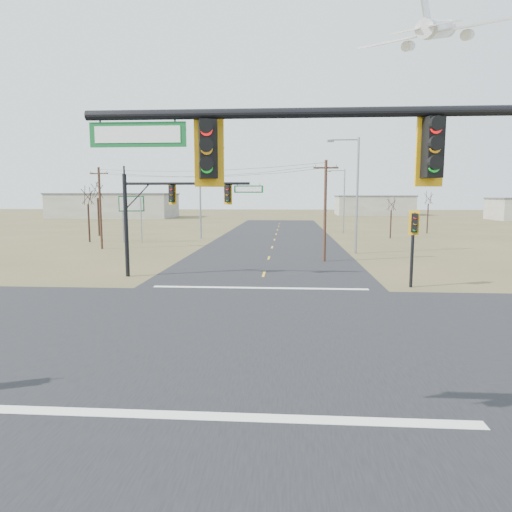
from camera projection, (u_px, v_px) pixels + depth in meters
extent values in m
plane|color=brown|center=(248.00, 326.00, 18.00)|extent=(320.00, 320.00, 0.00)
cube|color=black|center=(248.00, 326.00, 17.99)|extent=(160.00, 14.00, 0.02)
cube|color=black|center=(248.00, 326.00, 17.99)|extent=(14.00, 160.00, 0.02)
cube|color=silver|center=(220.00, 417.00, 10.57)|extent=(12.00, 0.40, 0.01)
cube|color=silver|center=(260.00, 288.00, 25.41)|extent=(12.00, 0.40, 0.01)
cylinder|color=black|center=(369.00, 112.00, 8.04)|extent=(10.25, 0.18, 0.18)
cube|color=#0C5723|center=(138.00, 135.00, 8.37)|extent=(1.80, 0.05, 0.45)
cylinder|color=black|center=(126.00, 226.00, 28.85)|extent=(0.26, 0.26, 6.48)
cylinder|color=black|center=(187.00, 184.00, 28.24)|extent=(7.87, 0.17, 0.17)
cube|color=#0C5723|center=(249.00, 189.00, 28.02)|extent=(1.80, 0.05, 0.45)
cylinder|color=black|center=(412.00, 251.00, 25.49)|extent=(0.18, 0.18, 4.18)
cylinder|color=#432A1C|center=(325.00, 211.00, 35.37)|extent=(0.23, 0.23, 7.87)
cube|color=#432A1C|center=(326.00, 168.00, 34.94)|extent=(1.93, 0.28, 0.12)
cylinder|color=#432A1C|center=(100.00, 208.00, 43.99)|extent=(0.23, 0.23, 7.86)
cube|color=#432A1C|center=(99.00, 174.00, 43.56)|extent=(1.91, 0.46, 0.12)
cylinder|color=gray|center=(123.00, 219.00, 50.26)|extent=(0.14, 0.14, 5.14)
cylinder|color=gray|center=(141.00, 219.00, 50.12)|extent=(0.14, 0.14, 5.14)
cube|color=#0C5723|center=(131.00, 204.00, 49.96)|extent=(2.64, 0.90, 1.71)
cylinder|color=gray|center=(357.00, 196.00, 40.34)|extent=(0.20, 0.20, 10.20)
cylinder|color=gray|center=(345.00, 140.00, 39.79)|extent=(2.45, 0.12, 0.12)
cube|color=gray|center=(330.00, 141.00, 39.89)|extent=(0.61, 0.41, 0.18)
cylinder|color=gray|center=(344.00, 201.00, 63.15)|extent=(0.18, 0.18, 8.80)
cylinder|color=gray|center=(337.00, 171.00, 62.67)|extent=(2.11, 0.11, 0.11)
cube|color=gray|center=(329.00, 171.00, 62.76)|extent=(0.51, 0.29, 0.16)
cylinder|color=gray|center=(200.00, 193.00, 54.50)|extent=(0.22, 0.22, 11.04)
cylinder|color=gray|center=(211.00, 147.00, 53.71)|extent=(2.65, 0.13, 0.13)
cube|color=gray|center=(222.00, 148.00, 53.64)|extent=(0.66, 0.43, 0.20)
cylinder|color=black|center=(89.00, 223.00, 50.89)|extent=(0.21, 0.21, 4.23)
cylinder|color=black|center=(99.00, 217.00, 58.79)|extent=(0.22, 0.22, 4.88)
cylinder|color=black|center=(391.00, 224.00, 55.56)|extent=(0.18, 0.18, 3.39)
cylinder|color=black|center=(428.00, 219.00, 62.85)|extent=(0.18, 0.18, 4.07)
cube|color=#ABA798|center=(115.00, 206.00, 109.40)|extent=(28.00, 14.00, 5.50)
cube|color=#ABA798|center=(374.00, 206.00, 124.75)|extent=(20.00, 12.00, 5.00)
cylinder|color=white|center=(437.00, 29.00, 87.88)|extent=(6.47, 7.62, 13.02)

